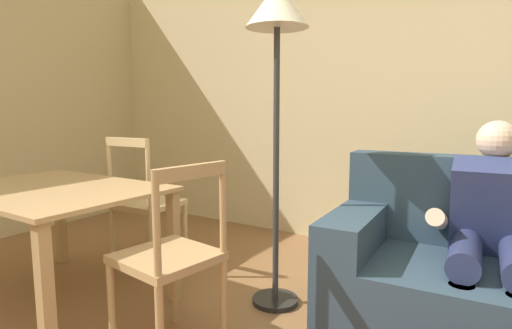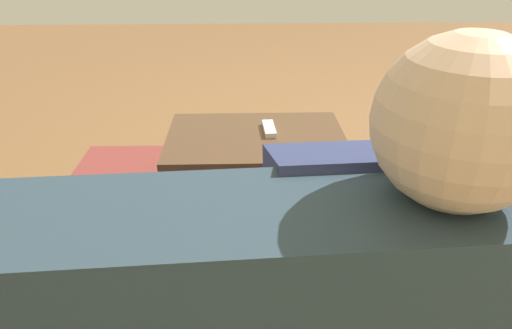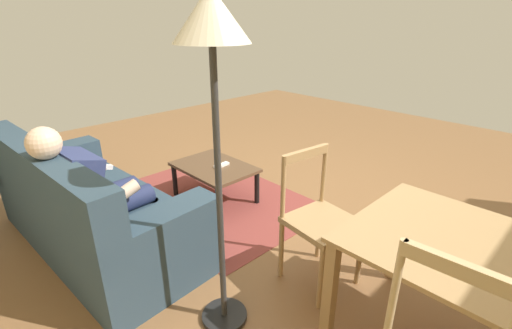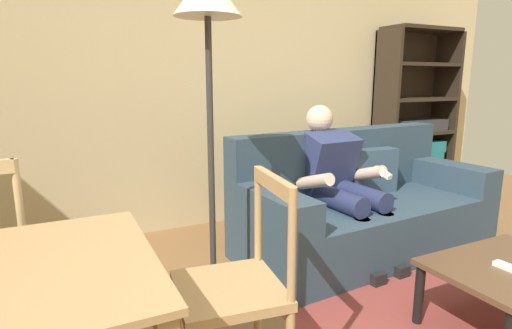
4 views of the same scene
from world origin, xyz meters
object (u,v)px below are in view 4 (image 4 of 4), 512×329
at_px(tv_remote, 512,269).
at_px(bookshelf, 412,136).
at_px(couch, 361,207).
at_px(dining_chair_facing_couch, 236,289).
at_px(person_lounging, 339,180).
at_px(floor_lamp, 208,26).
at_px(coffee_table, 509,274).

xyz_separation_m(tv_remote, bookshelf, (1.54, 2.12, 0.31)).
bearing_deg(couch, dining_chair_facing_couch, -146.66).
relative_size(person_lounging, floor_lamp, 0.60).
distance_m(person_lounging, bookshelf, 1.87).
xyz_separation_m(couch, bookshelf, (1.43, 0.87, 0.37)).
bearing_deg(floor_lamp, dining_chair_facing_couch, -102.85).
distance_m(couch, tv_remote, 1.26).
bearing_deg(floor_lamp, person_lounging, 13.91).
height_order(person_lounging, tv_remote, person_lounging).
height_order(couch, person_lounging, person_lounging).
bearing_deg(tv_remote, dining_chair_facing_couch, 165.86).
xyz_separation_m(person_lounging, tv_remote, (0.12, -1.26, -0.19)).
height_order(couch, coffee_table, couch).
bearing_deg(couch, person_lounging, 179.75).
bearing_deg(bookshelf, couch, -148.79).
height_order(tv_remote, floor_lamp, floor_lamp).
xyz_separation_m(tv_remote, floor_lamp, (-1.22, 0.98, 1.20)).
bearing_deg(person_lounging, couch, -0.25).
bearing_deg(person_lounging, dining_chair_facing_couch, -142.12).
height_order(couch, tv_remote, couch).
relative_size(coffee_table, dining_chair_facing_couch, 0.86).
distance_m(tv_remote, floor_lamp, 1.97).
relative_size(dining_chair_facing_couch, floor_lamp, 0.50).
bearing_deg(bookshelf, tv_remote, -126.01).
distance_m(tv_remote, dining_chair_facing_couch, 1.41).
height_order(tv_remote, dining_chair_facing_couch, dining_chair_facing_couch).
height_order(bookshelf, floor_lamp, floor_lamp).
height_order(coffee_table, bookshelf, bookshelf).
distance_m(person_lounging, floor_lamp, 1.52).
bearing_deg(dining_chair_facing_couch, bookshelf, 32.31).
bearing_deg(bookshelf, coffee_table, -125.49).
distance_m(person_lounging, dining_chair_facing_couch, 1.60).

